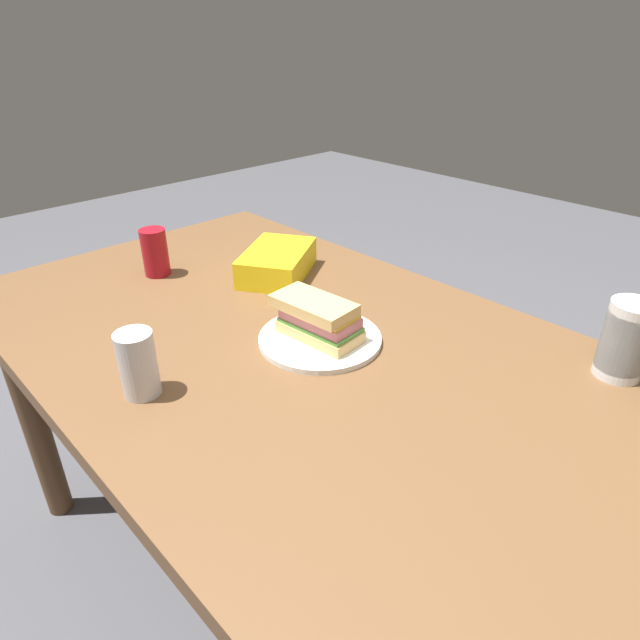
% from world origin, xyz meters
% --- Properties ---
extents(ground_plane, '(8.00, 8.00, 0.00)m').
position_xyz_m(ground_plane, '(0.00, 0.00, 0.00)').
color(ground_plane, '#4C4C51').
extents(dining_table, '(1.72, 0.92, 0.76)m').
position_xyz_m(dining_table, '(0.00, 0.00, 0.67)').
color(dining_table, brown).
rests_on(dining_table, ground_plane).
extents(paper_plate, '(0.25, 0.25, 0.01)m').
position_xyz_m(paper_plate, '(0.04, -0.04, 0.76)').
color(paper_plate, white).
rests_on(paper_plate, dining_table).
extents(sandwich, '(0.19, 0.11, 0.08)m').
position_xyz_m(sandwich, '(0.05, -0.04, 0.81)').
color(sandwich, '#DBB26B').
rests_on(sandwich, paper_plate).
extents(soda_can_red, '(0.07, 0.07, 0.12)m').
position_xyz_m(soda_can_red, '(0.58, 0.03, 0.82)').
color(soda_can_red, maroon).
rests_on(soda_can_red, dining_table).
extents(chip_bag, '(0.25, 0.27, 0.07)m').
position_xyz_m(chip_bag, '(0.36, -0.19, 0.79)').
color(chip_bag, yellow).
rests_on(chip_bag, dining_table).
extents(plastic_cup_stack, '(0.08, 0.08, 0.15)m').
position_xyz_m(plastic_cup_stack, '(-0.43, -0.35, 0.83)').
color(plastic_cup_stack, silver).
rests_on(plastic_cup_stack, dining_table).
extents(soda_can_silver, '(0.07, 0.07, 0.12)m').
position_xyz_m(soda_can_silver, '(0.13, 0.31, 0.82)').
color(soda_can_silver, silver).
rests_on(soda_can_silver, dining_table).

